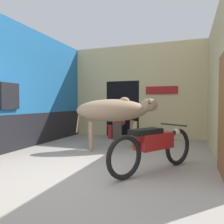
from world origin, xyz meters
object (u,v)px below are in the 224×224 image
(motorcycle_near, at_px, (154,145))
(plastic_stool, at_px, (111,131))
(shopkeeper_seated, at_px, (118,120))
(cow, at_px, (116,111))

(motorcycle_near, height_order, plastic_stool, motorcycle_near)
(motorcycle_near, xyz_separation_m, plastic_stool, (-1.95, 3.17, -0.22))
(motorcycle_near, height_order, shopkeeper_seated, shopkeeper_seated)
(shopkeeper_seated, height_order, plastic_stool, shopkeeper_seated)
(cow, xyz_separation_m, shopkeeper_seated, (-0.44, 1.60, -0.37))
(plastic_stool, bearing_deg, shopkeeper_seated, 2.98)
(shopkeeper_seated, relative_size, plastic_stool, 2.64)
(motorcycle_near, relative_size, shopkeeper_seated, 1.50)
(cow, bearing_deg, plastic_stool, 114.09)
(cow, xyz_separation_m, motorcycle_near, (1.24, -1.58, -0.54))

